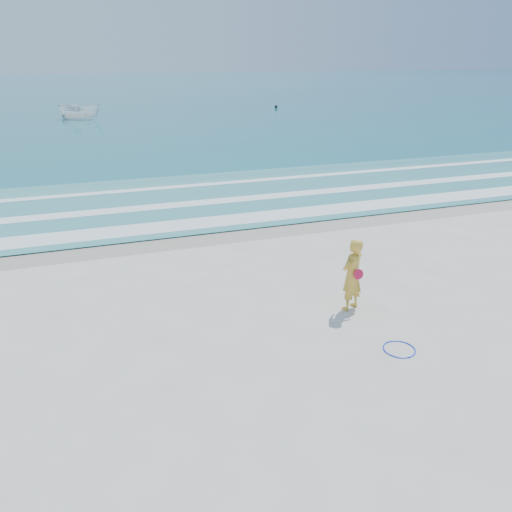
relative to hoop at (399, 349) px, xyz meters
name	(u,v)px	position (x,y,z in m)	size (l,w,h in m)	color
ground	(307,364)	(-2.24, 0.16, -0.01)	(400.00, 400.00, 0.00)	silver
wet_sand	(207,235)	(-2.24, 9.16, -0.01)	(400.00, 2.40, 0.00)	#B2A893
ocean	(94,88)	(-2.24, 105.16, 0.01)	(400.00, 190.00, 0.04)	#19727F
shallow	(181,200)	(-2.24, 14.16, 0.03)	(400.00, 10.00, 0.01)	#59B7AD
foam_near	(199,223)	(-2.24, 10.46, 0.04)	(400.00, 1.40, 0.01)	white
foam_mid	(184,204)	(-2.24, 13.36, 0.04)	(400.00, 0.90, 0.01)	white
foam_far	(171,187)	(-2.24, 16.66, 0.04)	(400.00, 0.60, 0.01)	white
hoop	(399,349)	(0.00, 0.00, 0.00)	(0.74, 0.74, 0.03)	#0D30F5
boat	(80,111)	(-5.96, 49.00, 0.89)	(1.68, 4.46, 1.72)	white
buoy	(276,107)	(17.80, 53.24, 0.22)	(0.40, 0.40, 0.40)	black
woman	(352,275)	(-0.08, 2.16, 0.96)	(0.84, 0.72, 1.94)	gold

